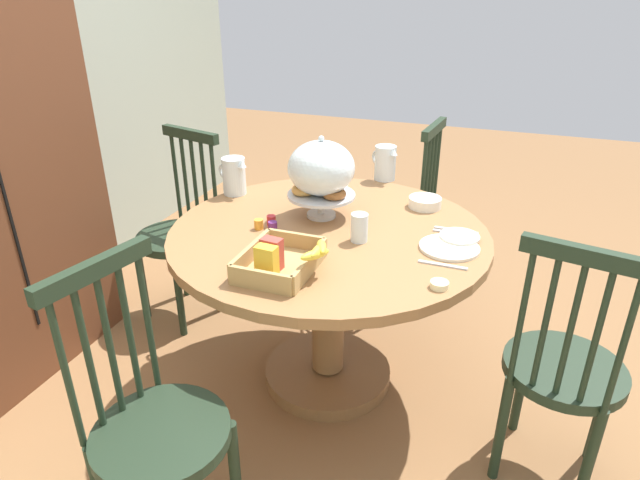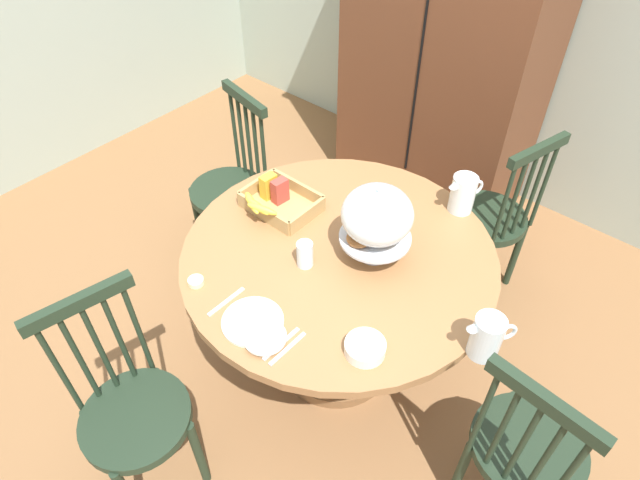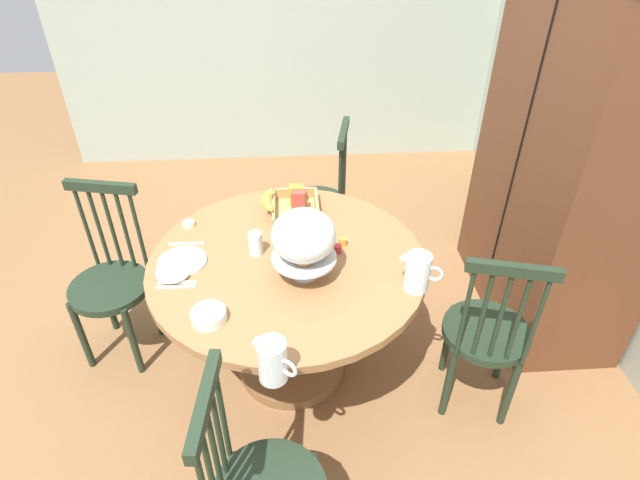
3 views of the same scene
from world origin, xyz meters
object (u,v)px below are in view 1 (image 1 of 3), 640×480
(windsor_chair_facing_door, at_px, (563,373))
(milk_pitcher, at_px, (234,177))
(butter_dish, at_px, (439,285))
(drinking_glass, at_px, (359,228))
(pastry_stand_with_dome, at_px, (321,171))
(china_plate_large, at_px, (449,247))
(windsor_chair_by_cabinet, at_px, (155,431))
(cereal_basket, at_px, (282,260))
(china_plate_small, at_px, (460,236))
(cereal_bowl, at_px, (425,202))
(windsor_chair_far_side, at_px, (402,215))
(orange_juice_pitcher, at_px, (385,164))
(dining_table, at_px, (328,274))
(windsor_chair_near_window, at_px, (180,236))

(windsor_chair_facing_door, height_order, milk_pitcher, windsor_chair_facing_door)
(butter_dish, bearing_deg, drinking_glass, 54.48)
(pastry_stand_with_dome, xyz_separation_m, china_plate_large, (-0.12, -0.55, -0.19))
(windsor_chair_by_cabinet, height_order, cereal_basket, windsor_chair_by_cabinet)
(china_plate_small, height_order, cereal_bowl, cereal_bowl)
(windsor_chair_far_side, xyz_separation_m, drinking_glass, (-0.98, -0.03, 0.34))
(china_plate_large, bearing_deg, drinking_glass, 98.50)
(windsor_chair_facing_door, relative_size, china_plate_small, 6.50)
(windsor_chair_facing_door, xyz_separation_m, pastry_stand_with_dome, (0.33, 0.98, 0.49))
(windsor_chair_by_cabinet, bearing_deg, china_plate_large, -37.18)
(windsor_chair_facing_door, relative_size, drinking_glass, 8.86)
(windsor_chair_far_side, distance_m, cereal_basket, 1.35)
(orange_juice_pitcher, height_order, milk_pitcher, milk_pitcher)
(butter_dish, bearing_deg, milk_pitcher, 62.58)
(pastry_stand_with_dome, height_order, china_plate_small, pastry_stand_with_dome)
(dining_table, xyz_separation_m, windsor_chair_far_side, (0.93, -0.11, -0.09))
(china_plate_large, bearing_deg, windsor_chair_facing_door, -116.01)
(china_plate_small, bearing_deg, butter_dish, 177.77)
(china_plate_large, bearing_deg, butter_dish, -177.98)
(pastry_stand_with_dome, height_order, orange_juice_pitcher, pastry_stand_with_dome)
(cereal_bowl, height_order, drinking_glass, drinking_glass)
(orange_juice_pitcher, distance_m, milk_pitcher, 0.74)
(china_plate_large, xyz_separation_m, drinking_glass, (-0.05, 0.33, 0.05))
(windsor_chair_by_cabinet, height_order, orange_juice_pitcher, windsor_chair_by_cabinet)
(windsor_chair_facing_door, bearing_deg, drinking_glass, 78.03)
(windsor_chair_by_cabinet, height_order, milk_pitcher, windsor_chair_by_cabinet)
(butter_dish, bearing_deg, dining_table, 58.18)
(pastry_stand_with_dome, height_order, china_plate_large, pastry_stand_with_dome)
(windsor_chair_near_window, relative_size, windsor_chair_facing_door, 1.00)
(orange_juice_pitcher, distance_m, china_plate_small, 0.73)
(china_plate_small, bearing_deg, pastry_stand_with_dome, 86.50)
(windsor_chair_far_side, relative_size, drinking_glass, 8.86)
(windsor_chair_near_window, distance_m, cereal_bowl, 1.25)
(milk_pitcher, xyz_separation_m, china_plate_large, (-0.24, -1.01, -0.07))
(windsor_chair_near_window, relative_size, cereal_bowl, 6.96)
(china_plate_small, bearing_deg, dining_table, 99.18)
(dining_table, distance_m, cereal_bowl, 0.53)
(dining_table, relative_size, windsor_chair_near_window, 1.30)
(windsor_chair_by_cabinet, relative_size, cereal_basket, 3.09)
(pastry_stand_with_dome, bearing_deg, cereal_bowl, -56.93)
(windsor_chair_facing_door, relative_size, pastry_stand_with_dome, 2.83)
(orange_juice_pitcher, xyz_separation_m, cereal_bowl, (-0.30, -0.26, -0.05))
(windsor_chair_by_cabinet, distance_m, pastry_stand_with_dome, 1.14)
(windsor_chair_near_window, relative_size, drinking_glass, 8.86)
(windsor_chair_far_side, distance_m, pastry_stand_with_dome, 0.96)
(windsor_chair_near_window, xyz_separation_m, drinking_glass, (-0.32, -1.04, 0.34))
(pastry_stand_with_dome, bearing_deg, milk_pitcher, 75.99)
(china_plate_small, bearing_deg, cereal_bowl, 32.79)
(milk_pitcher, bearing_deg, windsor_chair_facing_door, -107.25)
(orange_juice_pitcher, bearing_deg, drinking_glass, -173.37)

